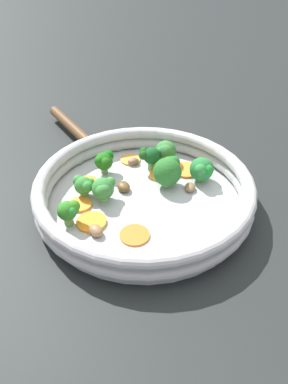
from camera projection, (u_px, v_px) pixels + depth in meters
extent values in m
plane|color=black|center=(144.00, 205.00, 0.61)|extent=(4.00, 4.00, 0.00)
cylinder|color=#B2B5B7|center=(144.00, 202.00, 0.61)|extent=(0.32, 0.32, 0.01)
torus|color=#B5B4B7|center=(144.00, 194.00, 0.60)|extent=(0.35, 0.35, 0.02)
torus|color=#B5B4B7|center=(144.00, 183.00, 0.58)|extent=(0.35, 0.35, 0.02)
cylinder|color=brown|center=(74.00, 129.00, 0.77)|extent=(0.15, 0.16, 0.02)
sphere|color=#B6B5BC|center=(119.00, 149.00, 0.72)|extent=(0.01, 0.01, 0.01)
sphere|color=#B5B2BA|center=(80.00, 162.00, 0.68)|extent=(0.01, 0.01, 0.01)
cylinder|color=orange|center=(80.00, 204.00, 0.59)|extent=(0.05, 0.05, 0.00)
cylinder|color=#F0993D|center=(130.00, 160.00, 0.69)|extent=(0.04, 0.04, 0.00)
cylinder|color=orange|center=(137.00, 235.00, 0.54)|extent=(0.05, 0.05, 0.00)
cylinder|color=orange|center=(88.00, 182.00, 0.64)|extent=(0.05, 0.05, 0.01)
cylinder|color=orange|center=(91.00, 222.00, 0.56)|extent=(0.06, 0.06, 0.00)
cylinder|color=orange|center=(186.00, 170.00, 0.67)|extent=(0.05, 0.05, 0.00)
cylinder|color=orange|center=(160.00, 175.00, 0.65)|extent=(0.05, 0.05, 0.01)
cylinder|color=#83AE6D|center=(84.00, 192.00, 0.61)|extent=(0.01, 0.01, 0.01)
sphere|color=#327D33|center=(83.00, 185.00, 0.60)|extent=(0.03, 0.03, 0.03)
sphere|color=#2C833C|center=(90.00, 184.00, 0.60)|extent=(0.01, 0.01, 0.01)
sphere|color=#347936|center=(78.00, 181.00, 0.60)|extent=(0.02, 0.02, 0.02)
sphere|color=#358434|center=(87.00, 187.00, 0.59)|extent=(0.02, 0.02, 0.02)
cylinder|color=#638751|center=(104.00, 169.00, 0.66)|extent=(0.01, 0.01, 0.02)
sphere|color=#1B6215|center=(104.00, 161.00, 0.65)|extent=(0.03, 0.03, 0.03)
sphere|color=#126614|center=(108.00, 156.00, 0.65)|extent=(0.02, 0.02, 0.02)
sphere|color=#1C6517|center=(99.00, 161.00, 0.64)|extent=(0.02, 0.02, 0.02)
sphere|color=#235F14|center=(105.00, 163.00, 0.64)|extent=(0.02, 0.02, 0.02)
cylinder|color=#5C8449|center=(200.00, 178.00, 0.64)|extent=(0.02, 0.02, 0.01)
sphere|color=#247232|center=(201.00, 169.00, 0.63)|extent=(0.04, 0.04, 0.04)
sphere|color=#1B7B2B|center=(208.00, 170.00, 0.62)|extent=(0.02, 0.02, 0.02)
sphere|color=#2B7C38|center=(200.00, 170.00, 0.61)|extent=(0.02, 0.02, 0.02)
cylinder|color=#6BA05A|center=(167.00, 182.00, 0.63)|extent=(0.01, 0.01, 0.02)
sphere|color=#256425|center=(167.00, 172.00, 0.61)|extent=(0.05, 0.05, 0.05)
sphere|color=#1F6A25|center=(173.00, 163.00, 0.62)|extent=(0.02, 0.02, 0.02)
sphere|color=#2A641C|center=(169.00, 163.00, 0.62)|extent=(0.02, 0.02, 0.02)
cylinder|color=#699646|center=(69.00, 219.00, 0.55)|extent=(0.01, 0.01, 0.02)
sphere|color=#2B7620|center=(67.00, 211.00, 0.54)|extent=(0.03, 0.03, 0.03)
sphere|color=#28751B|center=(74.00, 209.00, 0.54)|extent=(0.02, 0.02, 0.02)
sphere|color=#247929|center=(72.00, 212.00, 0.53)|extent=(0.01, 0.01, 0.01)
sphere|color=#347F1B|center=(74.00, 206.00, 0.54)|extent=(0.02, 0.02, 0.02)
cylinder|color=#83A867|center=(165.00, 160.00, 0.68)|extent=(0.01, 0.01, 0.02)
sphere|color=#317531|center=(166.00, 151.00, 0.67)|extent=(0.04, 0.04, 0.04)
sphere|color=#34702E|center=(166.00, 152.00, 0.66)|extent=(0.02, 0.02, 0.02)
sphere|color=#33792E|center=(161.00, 152.00, 0.66)|extent=(0.02, 0.02, 0.02)
sphere|color=#2F6D3B|center=(164.00, 151.00, 0.66)|extent=(0.02, 0.02, 0.02)
cylinder|color=#628E47|center=(149.00, 165.00, 0.66)|extent=(0.01, 0.01, 0.02)
sphere|color=#154D1F|center=(149.00, 155.00, 0.65)|extent=(0.03, 0.03, 0.03)
sphere|color=#1D4919|center=(144.00, 155.00, 0.65)|extent=(0.02, 0.02, 0.02)
sphere|color=#1E451E|center=(144.00, 155.00, 0.65)|extent=(0.02, 0.02, 0.02)
sphere|color=#165619|center=(143.00, 152.00, 0.65)|extent=(0.02, 0.02, 0.02)
cylinder|color=#7EB368|center=(104.00, 197.00, 0.60)|extent=(0.01, 0.01, 0.01)
sphere|color=#337A35|center=(103.00, 189.00, 0.59)|extent=(0.04, 0.04, 0.04)
sphere|color=#377137|center=(104.00, 191.00, 0.58)|extent=(0.02, 0.02, 0.02)
sphere|color=#317B34|center=(102.00, 191.00, 0.58)|extent=(0.02, 0.02, 0.02)
sphere|color=#3B8135|center=(110.00, 183.00, 0.59)|extent=(0.02, 0.02, 0.02)
ellipsoid|color=olive|center=(190.00, 187.00, 0.62)|extent=(0.02, 0.02, 0.01)
ellipsoid|color=#865C45|center=(133.00, 161.00, 0.68)|extent=(0.03, 0.02, 0.01)
ellipsoid|color=brown|center=(123.00, 186.00, 0.62)|extent=(0.03, 0.03, 0.01)
ellipsoid|color=olive|center=(96.00, 230.00, 0.54)|extent=(0.03, 0.03, 0.01)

